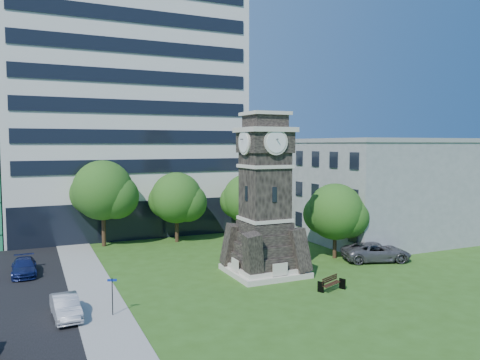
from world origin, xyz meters
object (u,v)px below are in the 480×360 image
car_street_mid (66,307)px  street_sign (112,292)px  car_street_north (24,267)px  park_bench (331,283)px  car_east_lot (376,252)px  clock_tower (265,205)px

car_street_mid → street_sign: bearing=-21.8°
car_street_north → street_sign: street_sign is taller
park_bench → street_sign: bearing=151.4°
car_street_north → car_east_lot: bearing=-15.8°
car_east_lot → street_sign: bearing=117.6°
clock_tower → car_street_north: (-16.73, 7.03, -4.66)m
clock_tower → park_bench: clock_tower is taller
clock_tower → car_street_mid: bearing=-166.3°
park_bench → street_sign: size_ratio=0.84×
car_street_north → park_bench: bearing=-33.8°
car_street_north → car_street_mid: bearing=-78.2°
car_street_north → street_sign: 12.32m
car_street_north → car_east_lot: car_east_lot is taller
car_street_mid → park_bench: (16.67, -2.06, -0.13)m
clock_tower → car_street_mid: 15.63m
car_street_mid → park_bench: size_ratio=2.08×
car_street_mid → car_east_lot: car_east_lot is taller
clock_tower → car_street_north: clock_tower is taller
clock_tower → car_east_lot: size_ratio=2.15×
car_street_mid → park_bench: car_street_mid is taller
car_street_mid → car_street_north: bearing=98.0°
car_east_lot → street_sign: street_sign is taller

